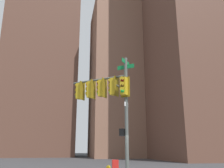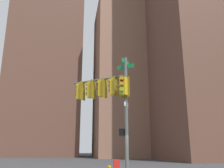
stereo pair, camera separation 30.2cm
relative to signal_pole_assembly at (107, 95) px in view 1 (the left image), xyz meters
name	(u,v)px [view 1 (the left image)]	position (x,y,z in m)	size (l,w,h in m)	color
signal_pole_assembly	(107,95)	(0.00, 0.00, 0.00)	(3.35, 2.85, 6.95)	#4C514C
newspaper_box	(115,168)	(1.25, 3.93, -4.34)	(0.44, 0.56, 1.05)	red
building_brick_nearside	(204,4)	(23.12, 24.21, 24.46)	(20.13, 16.10, 58.63)	brown
building_brick_midblock	(128,79)	(11.41, 39.67, 13.02)	(16.87, 15.17, 35.76)	#845B47
building_glass_tower	(162,42)	(25.39, 51.00, 28.70)	(32.25, 26.27, 67.12)	#9EC6C1
building_brick_farside	(44,52)	(-9.23, 49.96, 22.43)	(18.02, 18.08, 54.58)	brown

